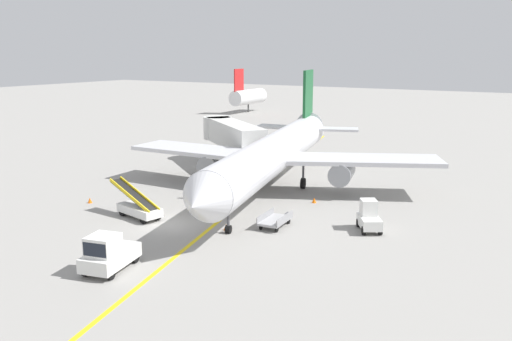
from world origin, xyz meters
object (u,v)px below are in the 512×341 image
belt_loader_forward_hold (139,207)px  baggage_cart_loaded (275,220)px  safety_cone_nose_left (90,200)px  safety_cone_wingtip_left (314,200)px  ground_crew_marshaller (194,188)px  safety_cone_nose_right (226,227)px  jet_bridge (230,134)px  pushback_tug (108,254)px  baggage_tug_near_wing (369,217)px  airliner (275,153)px

belt_loader_forward_hold → baggage_cart_loaded: belt_loader_forward_hold is taller
safety_cone_nose_left → belt_loader_forward_hold: bearing=-8.5°
belt_loader_forward_hold → safety_cone_wingtip_left: size_ratio=11.73×
ground_crew_marshaller → safety_cone_wingtip_left: (9.14, 3.93, -0.69)m
belt_loader_forward_hold → baggage_cart_loaded: size_ratio=1.35×
safety_cone_nose_left → safety_cone_nose_right: 13.33m
baggage_cart_loaded → safety_cone_nose_right: 3.50m
jet_bridge → safety_cone_wingtip_left: 16.59m
jet_bridge → belt_loader_forward_hold: 19.51m
ground_crew_marshaller → safety_cone_wingtip_left: size_ratio=3.86×
baggage_cart_loaded → ground_crew_marshaller: 9.84m
safety_cone_nose_left → safety_cone_nose_right: bearing=-0.2°
pushback_tug → belt_loader_forward_hold: size_ratio=0.76×
pushback_tug → safety_cone_nose_left: pushback_tug is taller
safety_cone_wingtip_left → pushback_tug: bearing=-102.4°
ground_crew_marshaller → baggage_tug_near_wing: bearing=-1.7°
jet_bridge → safety_cone_nose_left: jet_bridge is taller
airliner → pushback_tug: 20.60m
airliner → safety_cone_nose_left: (-11.02, -11.20, -3.20)m
baggage_tug_near_wing → belt_loader_forward_hold: belt_loader_forward_hold is taller
jet_bridge → safety_cone_wingtip_left: bearing=-31.9°
baggage_cart_loaded → safety_cone_nose_left: bearing=-171.6°
airliner → baggage_tug_near_wing: bearing=-30.2°
safety_cone_nose_left → safety_cone_wingtip_left: 18.23m
belt_loader_forward_hold → safety_cone_nose_right: 7.26m
baggage_cart_loaded → safety_cone_nose_left: 16.04m
jet_bridge → baggage_cart_loaded: bearing=-48.0°
airliner → safety_cone_nose_left: size_ratio=79.49×
baggage_cart_loaded → ground_crew_marshaller: size_ratio=2.24×
jet_bridge → baggage_cart_loaded: size_ratio=3.05×
baggage_tug_near_wing → jet_bridge: bearing=146.9°
pushback_tug → safety_cone_nose_left: 14.85m
airliner → pushback_tug: size_ratio=8.91×
baggage_cart_loaded → ground_crew_marshaller: ground_crew_marshaller is taller
airliner → ground_crew_marshaller: airliner is taller
safety_cone_wingtip_left → jet_bridge: bearing=148.1°
baggage_tug_near_wing → ground_crew_marshaller: 15.26m
jet_bridge → airliner: bearing=-36.2°
safety_cone_nose_left → airliner: bearing=45.4°
jet_bridge → belt_loader_forward_hold: bearing=-77.1°
ground_crew_marshaller → baggage_cart_loaded: bearing=-18.1°
baggage_cart_loaded → airliner: bearing=118.7°
pushback_tug → safety_cone_wingtip_left: size_ratio=8.92×
safety_cone_nose_right → baggage_tug_near_wing: bearing=30.7°
airliner → baggage_cart_loaded: size_ratio=9.18×
belt_loader_forward_hold → baggage_tug_near_wing: bearing=20.6°
baggage_cart_loaded → safety_cone_nose_right: (-2.53, -2.41, -0.25)m
pushback_tug → ground_crew_marshaller: pushback_tug is taller
safety_cone_wingtip_left → safety_cone_nose_left: bearing=-149.2°
pushback_tug → safety_cone_nose_left: bearing=141.4°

